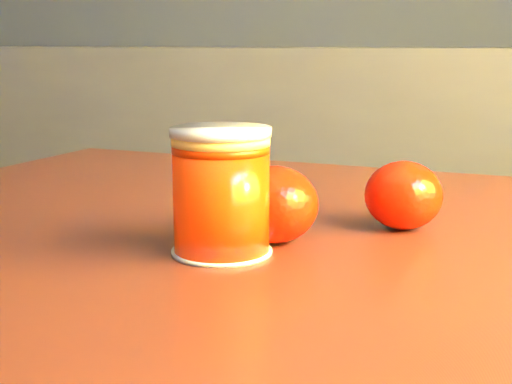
% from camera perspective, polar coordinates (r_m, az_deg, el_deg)
% --- Properties ---
extents(kitchen_counter, '(3.15, 0.60, 0.90)m').
position_cam_1_polar(kitchen_counter, '(2.06, -12.03, -1.33)').
color(kitchen_counter, '#515156').
rests_on(kitchen_counter, ground).
extents(table, '(1.04, 0.76, 0.75)m').
position_cam_1_polar(table, '(0.62, 6.66, -12.40)').
color(table, '#5B2516').
rests_on(table, ground).
extents(juice_glass, '(0.08, 0.08, 0.09)m').
position_cam_1_polar(juice_glass, '(0.53, -2.80, -0.00)').
color(juice_glass, '#FF3005').
rests_on(juice_glass, table).
extents(orange_front, '(0.07, 0.07, 0.06)m').
position_cam_1_polar(orange_front, '(0.57, 1.51, -1.01)').
color(orange_front, red).
rests_on(orange_front, table).
extents(orange_back, '(0.08, 0.08, 0.06)m').
position_cam_1_polar(orange_back, '(0.62, 11.71, -0.26)').
color(orange_back, red).
rests_on(orange_back, table).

